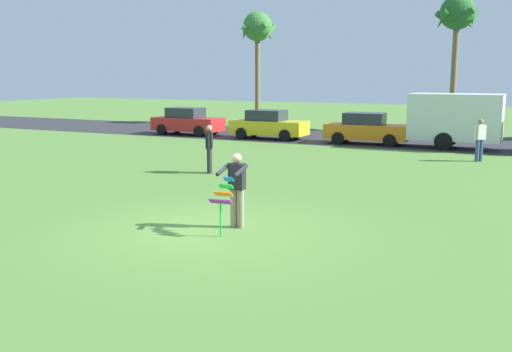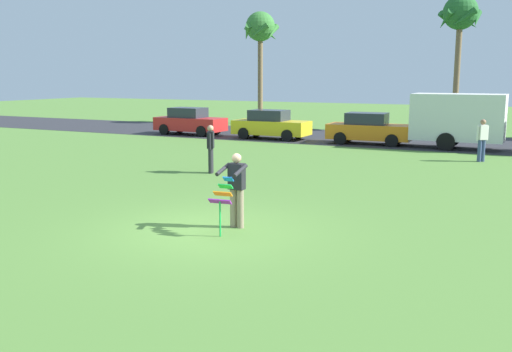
{
  "view_description": "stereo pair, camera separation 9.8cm",
  "coord_description": "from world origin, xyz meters",
  "px_view_note": "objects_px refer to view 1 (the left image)",
  "views": [
    {
      "loc": [
        6.41,
        -10.84,
        3.47
      ],
      "look_at": [
        0.45,
        1.5,
        1.05
      ],
      "focal_mm": 40.02,
      "sensor_mm": 36.0,
      "label": 1
    },
    {
      "loc": [
        6.5,
        -10.8,
        3.47
      ],
      "look_at": [
        0.45,
        1.5,
        1.05
      ],
      "focal_mm": 40.02,
      "sensor_mm": 36.0,
      "label": 2
    }
  ],
  "objects_px": {
    "person_walker_far": "(480,139)",
    "palm_tree_right_near": "(457,18)",
    "kite_held": "(223,196)",
    "parked_car_orange": "(367,129)",
    "parked_car_yellow": "(268,125)",
    "person_walker_near": "(209,147)",
    "parked_truck_grey_van": "(474,120)",
    "palm_tree_left_near": "(258,31)",
    "parked_car_red": "(187,122)",
    "person_kite_flyer": "(237,187)"
  },
  "relations": [
    {
      "from": "person_kite_flyer",
      "to": "palm_tree_right_near",
      "type": "bearing_deg",
      "value": 87.0
    },
    {
      "from": "palm_tree_left_near",
      "to": "palm_tree_right_near",
      "type": "relative_size",
      "value": 0.96
    },
    {
      "from": "parked_car_orange",
      "to": "palm_tree_right_near",
      "type": "height_order",
      "value": "palm_tree_right_near"
    },
    {
      "from": "parked_car_yellow",
      "to": "person_walker_near",
      "type": "height_order",
      "value": "person_walker_near"
    },
    {
      "from": "palm_tree_right_near",
      "to": "person_walker_far",
      "type": "bearing_deg",
      "value": -78.1
    },
    {
      "from": "parked_truck_grey_van",
      "to": "palm_tree_right_near",
      "type": "relative_size",
      "value": 0.81
    },
    {
      "from": "kite_held",
      "to": "person_walker_near",
      "type": "bearing_deg",
      "value": 122.52
    },
    {
      "from": "palm_tree_left_near",
      "to": "palm_tree_right_near",
      "type": "height_order",
      "value": "palm_tree_right_near"
    },
    {
      "from": "person_walker_near",
      "to": "palm_tree_right_near",
      "type": "bearing_deg",
      "value": 74.13
    },
    {
      "from": "person_walker_far",
      "to": "parked_car_red",
      "type": "bearing_deg",
      "value": 166.69
    },
    {
      "from": "kite_held",
      "to": "parked_car_yellow",
      "type": "xyz_separation_m",
      "value": [
        -7.15,
        18.05,
        -0.09
      ]
    },
    {
      "from": "kite_held",
      "to": "palm_tree_right_near",
      "type": "distance_m",
      "value": 27.82
    },
    {
      "from": "kite_held",
      "to": "person_walker_near",
      "type": "relative_size",
      "value": 0.72
    },
    {
      "from": "parked_truck_grey_van",
      "to": "person_walker_far",
      "type": "xyz_separation_m",
      "value": [
        0.62,
        -3.92,
        -0.48
      ]
    },
    {
      "from": "parked_car_red",
      "to": "person_kite_flyer",
      "type": "bearing_deg",
      "value": -54.42
    },
    {
      "from": "person_walker_far",
      "to": "person_kite_flyer",
      "type": "bearing_deg",
      "value": -107.01
    },
    {
      "from": "parked_car_orange",
      "to": "person_walker_far",
      "type": "relative_size",
      "value": 2.46
    },
    {
      "from": "palm_tree_right_near",
      "to": "kite_held",
      "type": "bearing_deg",
      "value": -92.9
    },
    {
      "from": "parked_car_yellow",
      "to": "person_walker_near",
      "type": "xyz_separation_m",
      "value": [
        2.77,
        -11.17,
        0.16
      ]
    },
    {
      "from": "parked_car_yellow",
      "to": "palm_tree_left_near",
      "type": "height_order",
      "value": "palm_tree_left_near"
    },
    {
      "from": "kite_held",
      "to": "parked_car_yellow",
      "type": "distance_m",
      "value": 19.41
    },
    {
      "from": "kite_held",
      "to": "person_walker_far",
      "type": "bearing_deg",
      "value": 73.79
    },
    {
      "from": "person_kite_flyer",
      "to": "person_walker_near",
      "type": "xyz_separation_m",
      "value": [
        -4.37,
        6.22,
        -0.02
      ]
    },
    {
      "from": "person_kite_flyer",
      "to": "person_walker_near",
      "type": "bearing_deg",
      "value": 125.09
    },
    {
      "from": "parked_car_red",
      "to": "parked_car_yellow",
      "type": "bearing_deg",
      "value": -0.01
    },
    {
      "from": "parked_car_red",
      "to": "palm_tree_right_near",
      "type": "relative_size",
      "value": 0.51
    },
    {
      "from": "parked_car_orange",
      "to": "kite_held",
      "type": "bearing_deg",
      "value": -84.84
    },
    {
      "from": "parked_car_yellow",
      "to": "parked_truck_grey_van",
      "type": "xyz_separation_m",
      "value": [
        10.64,
        -0.0,
        0.64
      ]
    },
    {
      "from": "palm_tree_right_near",
      "to": "person_walker_near",
      "type": "distance_m",
      "value": 21.88
    },
    {
      "from": "parked_car_yellow",
      "to": "palm_tree_left_near",
      "type": "xyz_separation_m",
      "value": [
        -5.08,
        9.17,
        5.84
      ]
    },
    {
      "from": "palm_tree_left_near",
      "to": "parked_car_orange",
      "type": "bearing_deg",
      "value": -40.87
    },
    {
      "from": "palm_tree_right_near",
      "to": "person_walker_far",
      "type": "height_order",
      "value": "palm_tree_right_near"
    },
    {
      "from": "parked_truck_grey_van",
      "to": "palm_tree_right_near",
      "type": "height_order",
      "value": "palm_tree_right_near"
    },
    {
      "from": "parked_car_red",
      "to": "palm_tree_left_near",
      "type": "relative_size",
      "value": 0.53
    },
    {
      "from": "parked_car_yellow",
      "to": "palm_tree_right_near",
      "type": "distance_m",
      "value": 13.88
    },
    {
      "from": "palm_tree_right_near",
      "to": "person_kite_flyer",
      "type": "bearing_deg",
      "value": -93.0
    },
    {
      "from": "parked_car_yellow",
      "to": "palm_tree_right_near",
      "type": "bearing_deg",
      "value": 46.76
    },
    {
      "from": "parked_truck_grey_van",
      "to": "person_walker_near",
      "type": "height_order",
      "value": "parked_truck_grey_van"
    },
    {
      "from": "person_walker_near",
      "to": "parked_car_orange",
      "type": "bearing_deg",
      "value": 76.15
    },
    {
      "from": "person_kite_flyer",
      "to": "person_walker_far",
      "type": "bearing_deg",
      "value": 72.99
    },
    {
      "from": "parked_car_orange",
      "to": "parked_truck_grey_van",
      "type": "bearing_deg",
      "value": 0.01
    },
    {
      "from": "parked_car_yellow",
      "to": "kite_held",
      "type": "bearing_deg",
      "value": -68.38
    },
    {
      "from": "parked_car_orange",
      "to": "parked_car_red",
      "type": "bearing_deg",
      "value": 179.99
    },
    {
      "from": "palm_tree_left_near",
      "to": "parked_car_red",
      "type": "bearing_deg",
      "value": -91.4
    },
    {
      "from": "parked_car_red",
      "to": "palm_tree_right_near",
      "type": "bearing_deg",
      "value": 33.25
    },
    {
      "from": "person_walker_far",
      "to": "palm_tree_right_near",
      "type": "bearing_deg",
      "value": 101.9
    },
    {
      "from": "parked_truck_grey_van",
      "to": "person_walker_far",
      "type": "distance_m",
      "value": 3.99
    },
    {
      "from": "person_kite_flyer",
      "to": "parked_car_red",
      "type": "relative_size",
      "value": 0.41
    },
    {
      "from": "person_kite_flyer",
      "to": "palm_tree_left_near",
      "type": "distance_m",
      "value": 29.78
    },
    {
      "from": "person_kite_flyer",
      "to": "kite_held",
      "type": "xyz_separation_m",
      "value": [
        0.01,
        -0.66,
        -0.09
      ]
    }
  ]
}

